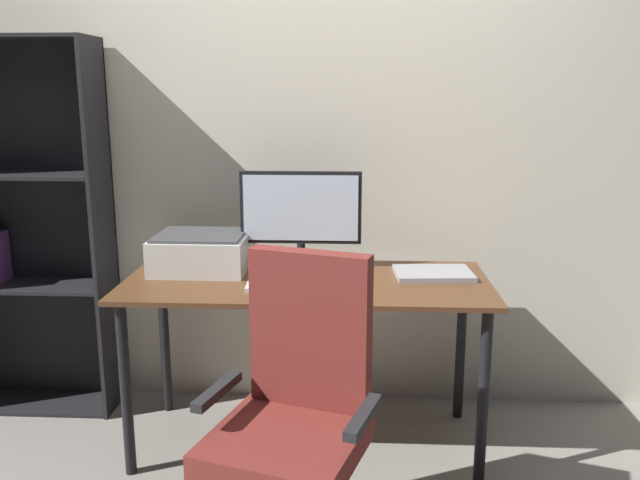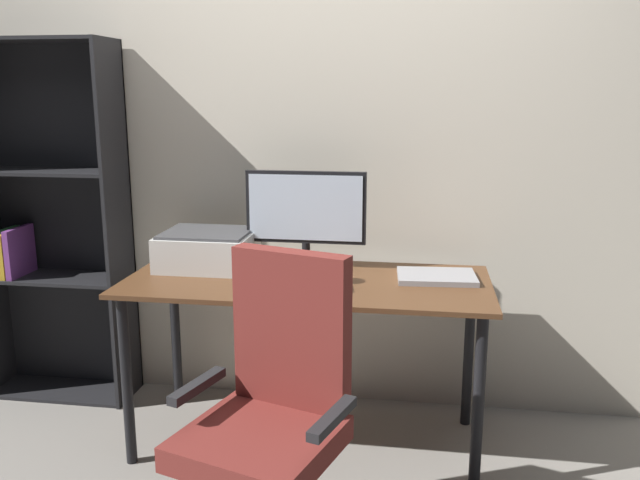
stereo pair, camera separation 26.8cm
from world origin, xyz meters
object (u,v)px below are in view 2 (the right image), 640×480
object	(u,v)px
mouse	(338,286)
printer	(208,249)
coffee_mug	(330,272)
office_chair	(272,429)
monitor	(306,213)
bookshelf	(49,228)
keyboard	(280,286)
desk	(307,300)
laptop	(436,277)

from	to	relation	value
mouse	printer	size ratio (longest dim) A/B	0.24
coffee_mug	office_chair	world-z (taller)	office_chair
monitor	mouse	world-z (taller)	monitor
office_chair	bookshelf	size ratio (longest dim) A/B	0.58
keyboard	office_chair	bearing A→B (deg)	-83.29
printer	bookshelf	bearing A→B (deg)	167.20
desk	coffee_mug	bearing A→B (deg)	-19.84
desk	laptop	size ratio (longest dim) A/B	4.70
printer	office_chair	xyz separation A→B (m)	(0.48, -0.87, -0.36)
office_chair	coffee_mug	bearing A→B (deg)	100.46
desk	laptop	world-z (taller)	laptop
mouse	coffee_mug	world-z (taller)	coffee_mug
monitor	bookshelf	bearing A→B (deg)	173.85
mouse	keyboard	bearing A→B (deg)	174.28
mouse	laptop	xyz separation A→B (m)	(0.39, 0.21, -0.01)
keyboard	mouse	distance (m)	0.23
desk	office_chair	xyz separation A→B (m)	(0.01, -0.74, -0.19)
printer	bookshelf	xyz separation A→B (m)	(-0.87, 0.20, 0.03)
coffee_mug	keyboard	bearing A→B (deg)	-151.45
keyboard	mouse	size ratio (longest dim) A/B	3.02
keyboard	coffee_mug	xyz separation A→B (m)	(0.19, 0.10, 0.04)
monitor	bookshelf	world-z (taller)	bookshelf
monitor	keyboard	distance (m)	0.41
bookshelf	laptop	bearing A→B (deg)	-7.47
coffee_mug	laptop	size ratio (longest dim) A/B	0.32
laptop	office_chair	xyz separation A→B (m)	(-0.52, -0.82, -0.29)
office_chair	mouse	bearing A→B (deg)	95.61
desk	laptop	bearing A→B (deg)	9.10
keyboard	bookshelf	size ratio (longest dim) A/B	0.17
laptop	office_chair	bearing A→B (deg)	-126.08
coffee_mug	printer	bearing A→B (deg)	163.49
desk	bookshelf	size ratio (longest dim) A/B	0.87
monitor	laptop	world-z (taller)	monitor
desk	laptop	distance (m)	0.55
monitor	laptop	xyz separation A→B (m)	(0.57, -0.10, -0.23)
desk	keyboard	world-z (taller)	keyboard
office_chair	monitor	bearing A→B (deg)	110.86
coffee_mug	bookshelf	size ratio (longest dim) A/B	0.06
printer	keyboard	bearing A→B (deg)	-35.15
laptop	mouse	bearing A→B (deg)	-155.36
laptop	monitor	bearing A→B (deg)	165.62
monitor	keyboard	size ratio (longest dim) A/B	1.81
monitor	coffee_mug	xyz separation A→B (m)	(0.14, -0.23, -0.20)
laptop	bookshelf	world-z (taller)	bookshelf
monitor	bookshelf	distance (m)	1.32
desk	bookshelf	world-z (taller)	bookshelf
bookshelf	coffee_mug	bearing A→B (deg)	-14.28
monitor	bookshelf	size ratio (longest dim) A/B	0.30
monitor	mouse	size ratio (longest dim) A/B	5.48
bookshelf	keyboard	bearing A→B (deg)	-20.45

